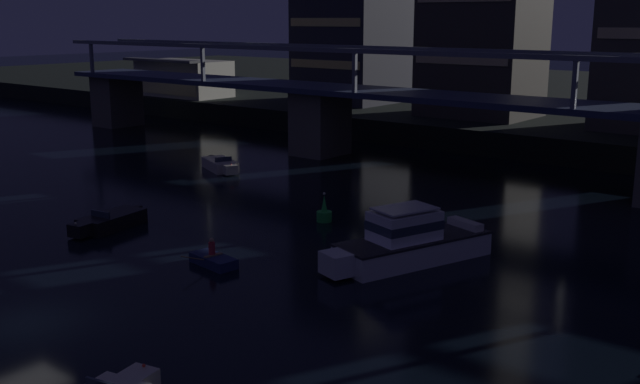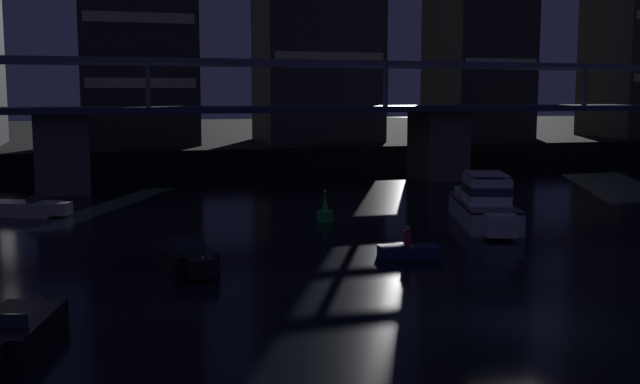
# 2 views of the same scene
# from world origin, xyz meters

# --- Properties ---
(ground_plane) EXTENTS (400.00, 400.00, 0.00)m
(ground_plane) POSITION_xyz_m (0.00, 0.00, 0.00)
(ground_plane) COLOR black
(far_riverbank) EXTENTS (240.00, 80.00, 2.20)m
(far_riverbank) POSITION_xyz_m (0.00, 84.26, 1.10)
(far_riverbank) COLOR black
(far_riverbank) RESTS_ON ground
(river_bridge) EXTENTS (92.80, 6.40, 9.38)m
(river_bridge) POSITION_xyz_m (0.00, 36.25, 4.27)
(river_bridge) COLOR #605B51
(river_bridge) RESTS_ON ground
(cabin_cruiser_near_left) EXTENTS (5.11, 9.32, 2.79)m
(cabin_cruiser_near_left) POSITION_xyz_m (7.50, 15.88, 1.05)
(cabin_cruiser_near_left) COLOR silver
(cabin_cruiser_near_left) RESTS_ON ground
(speedboat_near_center) EXTENTS (2.70, 5.20, 1.16)m
(speedboat_near_center) POSITION_xyz_m (-14.54, 1.90, 0.41)
(speedboat_near_center) COLOR black
(speedboat_near_center) RESTS_ON ground
(speedboat_near_right) EXTENTS (2.42, 5.23, 1.16)m
(speedboat_near_right) POSITION_xyz_m (-8.94, 10.31, 0.41)
(speedboat_near_right) COLOR black
(speedboat_near_right) RESTS_ON ground
(speedboat_mid_right) EXTENTS (5.00, 3.28, 1.16)m
(speedboat_mid_right) POSITION_xyz_m (-16.19, 25.94, 0.41)
(speedboat_mid_right) COLOR beige
(speedboat_mid_right) RESTS_ON ground
(channel_buoy) EXTENTS (0.90, 0.90, 1.76)m
(channel_buoy) POSITION_xyz_m (-0.37, 19.17, 0.48)
(channel_buoy) COLOR green
(channel_buoy) RESTS_ON ground
(dinghy_with_paddler) EXTENTS (2.73, 2.52, 1.36)m
(dinghy_with_paddler) POSITION_xyz_m (0.45, 9.54, 0.28)
(dinghy_with_paddler) COLOR #19234C
(dinghy_with_paddler) RESTS_ON ground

